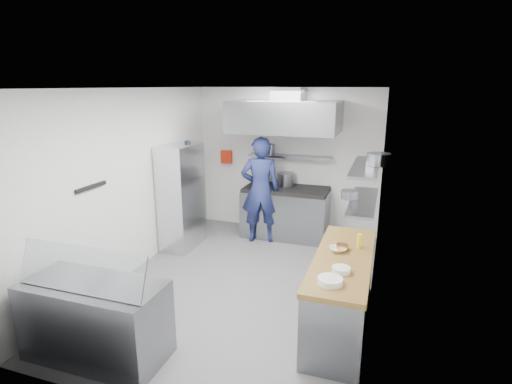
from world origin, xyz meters
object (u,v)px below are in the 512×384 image
(wire_rack, at_px, (182,197))
(display_case, at_px, (96,320))
(gas_range, at_px, (286,213))
(chef, at_px, (260,190))

(wire_rack, bearing_deg, display_case, -78.68)
(gas_range, bearing_deg, wire_rack, -146.56)
(chef, relative_size, wire_rack, 1.06)
(gas_range, relative_size, wire_rack, 0.86)
(chef, xyz_separation_m, display_case, (-0.64, -3.70, -0.56))
(gas_range, bearing_deg, display_case, -104.03)
(chef, relative_size, display_case, 1.31)
(wire_rack, bearing_deg, gas_range, 33.44)
(chef, xyz_separation_m, wire_rack, (-1.25, -0.68, -0.06))
(wire_rack, xyz_separation_m, display_case, (0.61, -3.02, -0.50))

